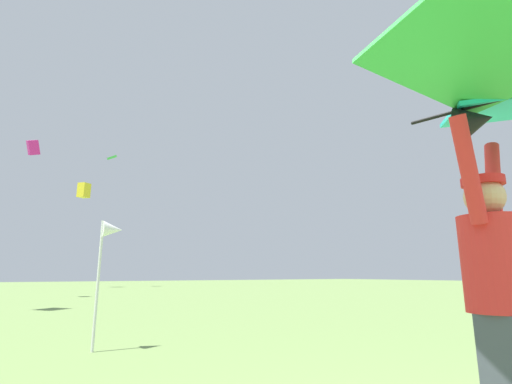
# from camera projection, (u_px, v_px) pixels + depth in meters

# --- Properties ---
(kite_flyer_person) EXTENTS (0.81, 0.41, 1.92)m
(kite_flyer_person) POSITION_uv_depth(u_px,v_px,m) (497.00, 292.00, 2.20)
(kite_flyer_person) COLOR #424751
(kite_flyer_person) RESTS_ON ground
(held_stunt_kite) EXTENTS (2.05, 1.28, 0.43)m
(held_stunt_kite) POSITION_uv_depth(u_px,v_px,m) (488.00, 94.00, 2.39)
(held_stunt_kite) COLOR black
(distant_kite_magenta_mid_left) EXTENTS (0.65, 0.65, 0.86)m
(distant_kite_magenta_mid_left) POSITION_uv_depth(u_px,v_px,m) (33.00, 148.00, 17.98)
(distant_kite_magenta_mid_left) COLOR #DB2393
(distant_kite_yellow_high_right) EXTENTS (1.03, 1.08, 1.22)m
(distant_kite_yellow_high_right) POSITION_uv_depth(u_px,v_px,m) (84.00, 190.00, 31.15)
(distant_kite_yellow_high_right) COLOR yellow
(distant_kite_green_low_right) EXTENTS (1.04, 1.11, 0.56)m
(distant_kite_green_low_right) POSITION_uv_depth(u_px,v_px,m) (112.00, 157.00, 33.11)
(distant_kite_green_low_right) COLOR green
(marker_flag) EXTENTS (0.30, 0.24, 1.80)m
(marker_flag) POSITION_uv_depth(u_px,v_px,m) (110.00, 237.00, 5.57)
(marker_flag) COLOR silver
(marker_flag) RESTS_ON ground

